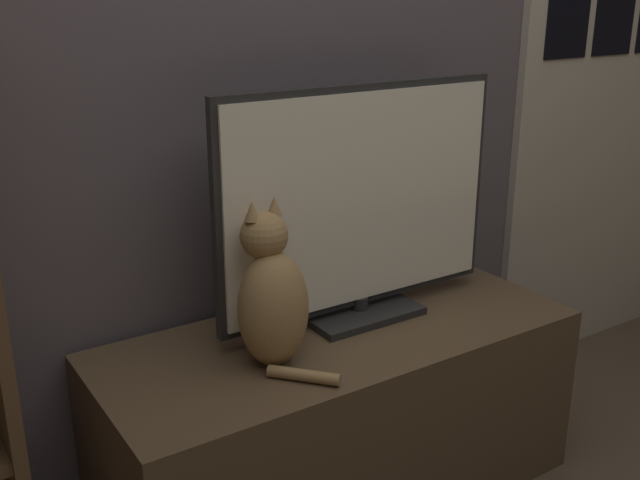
% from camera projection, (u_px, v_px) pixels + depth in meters
% --- Properties ---
extents(wall_back, '(4.80, 0.05, 2.60)m').
position_uv_depth(wall_back, '(274.00, 1.00, 1.91)').
color(wall_back, '#564C51').
rests_on(wall_back, ground_plane).
extents(tv_stand, '(1.26, 0.52, 0.49)m').
position_uv_depth(tv_stand, '(339.00, 415.00, 2.01)').
color(tv_stand, brown).
rests_on(tv_stand, ground_plane).
extents(tv, '(0.83, 0.19, 0.62)m').
position_uv_depth(tv, '(361.00, 207.00, 1.93)').
color(tv, black).
rests_on(tv, tv_stand).
extents(cat, '(0.19, 0.27, 0.40)m').
position_uv_depth(cat, '(271.00, 298.00, 1.72)').
color(cat, '#997547').
rests_on(cat, tv_stand).
extents(door, '(0.84, 0.04, 2.05)m').
position_uv_depth(door, '(604.00, 72.00, 2.64)').
color(door, '#B2A893').
rests_on(door, ground_plane).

